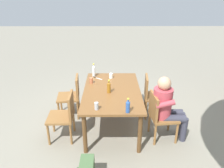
# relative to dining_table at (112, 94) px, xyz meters

# --- Properties ---
(ground_plane) EXTENTS (24.00, 24.00, 0.00)m
(ground_plane) POSITION_rel_dining_table_xyz_m (0.00, 0.00, -0.68)
(ground_plane) COLOR gray
(dining_table) EXTENTS (1.70, 1.04, 0.77)m
(dining_table) POSITION_rel_dining_table_xyz_m (0.00, 0.00, 0.00)
(dining_table) COLOR brown
(dining_table) RESTS_ON ground_plane
(chair_far_right) EXTENTS (0.48, 0.48, 0.87)m
(chair_far_right) POSITION_rel_dining_table_xyz_m (0.39, 0.82, -0.20)
(chair_far_right) COLOR olive
(chair_far_right) RESTS_ON ground_plane
(chair_far_left) EXTENTS (0.48, 0.48, 0.87)m
(chair_far_left) POSITION_rel_dining_table_xyz_m (-0.39, 0.82, -0.20)
(chair_far_left) COLOR olive
(chair_far_left) RESTS_ON ground_plane
(chair_near_right) EXTENTS (0.45, 0.45, 0.87)m
(chair_near_right) POSITION_rel_dining_table_xyz_m (0.38, -0.82, -0.20)
(chair_near_right) COLOR olive
(chair_near_right) RESTS_ON ground_plane
(chair_near_left) EXTENTS (0.48, 0.48, 0.87)m
(chair_near_left) POSITION_rel_dining_table_xyz_m (-0.39, -0.82, -0.20)
(chair_near_left) COLOR olive
(chair_near_left) RESTS_ON ground_plane
(person_in_white_shirt) EXTENTS (0.47, 0.61, 1.18)m
(person_in_white_shirt) POSITION_rel_dining_table_xyz_m (0.38, 0.93, -0.03)
(person_in_white_shirt) COLOR #B7424C
(person_in_white_shirt) RESTS_ON ground_plane
(bottle_clear) EXTENTS (0.06, 0.06, 0.28)m
(bottle_clear) POSITION_rel_dining_table_xyz_m (-0.69, -0.38, 0.21)
(bottle_clear) COLOR white
(bottle_clear) RESTS_ON dining_table
(bottle_amber) EXTENTS (0.06, 0.06, 0.24)m
(bottle_amber) POSITION_rel_dining_table_xyz_m (0.10, -0.06, 0.19)
(bottle_amber) COLOR #996019
(bottle_amber) RESTS_ON dining_table
(bottle_blue) EXTENTS (0.06, 0.06, 0.24)m
(bottle_blue) POSITION_rel_dining_table_xyz_m (0.78, 0.23, 0.19)
(bottle_blue) COLOR #2D56A3
(bottle_blue) RESTS_ON dining_table
(cup_steel) EXTENTS (0.06, 0.06, 0.12)m
(cup_steel) POSITION_rel_dining_table_xyz_m (0.69, -0.24, 0.14)
(cup_steel) COLOR #B2B7BC
(cup_steel) RESTS_ON dining_table
(cup_terracotta) EXTENTS (0.07, 0.07, 0.11)m
(cup_terracotta) POSITION_rel_dining_table_xyz_m (-0.32, -0.41, 0.14)
(cup_terracotta) COLOR #BC6B47
(cup_terracotta) RESTS_ON dining_table
(cup_white) EXTENTS (0.08, 0.08, 0.10)m
(cup_white) POSITION_rel_dining_table_xyz_m (-0.58, -0.02, 0.13)
(cup_white) COLOR white
(cup_white) RESTS_ON dining_table
(table_knife) EXTENTS (0.17, 0.20, 0.01)m
(table_knife) POSITION_rel_dining_table_xyz_m (-0.57, -0.31, 0.09)
(table_knife) COLOR silver
(table_knife) RESTS_ON dining_table
(backpack_by_near_side) EXTENTS (0.32, 0.25, 0.46)m
(backpack_by_near_side) POSITION_rel_dining_table_xyz_m (-1.35, -0.18, -0.46)
(backpack_by_near_side) COLOR maroon
(backpack_by_near_side) RESTS_ON ground_plane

